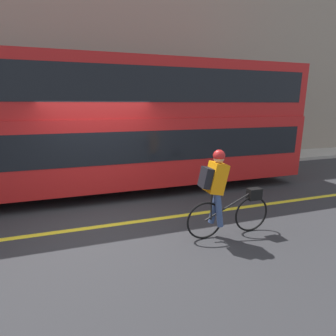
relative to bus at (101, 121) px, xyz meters
The scene contains 7 objects.
ground_plane 3.03m from the bus, 93.98° to the right, with size 80.00×80.00×0.00m, color #2D2D30.
road_center_line 3.09m from the bus, 93.85° to the right, with size 50.00×0.14×0.01m, color yellow.
sidewalk_curb 3.09m from the bus, 93.76° to the left, with size 60.00×1.79×0.14m.
building_facade 4.11m from the bus, 92.63° to the left, with size 60.00×0.30×8.37m.
bus is the anchor object (origin of this frame).
cyclist_on_bike 4.06m from the bus, 61.95° to the right, with size 1.71×0.32×1.66m.
trash_bin 3.20m from the bus, 53.72° to the left, with size 0.58×0.58×0.95m.
Camera 1 is at (-0.31, -5.17, 2.43)m, focal length 28.00 mm.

